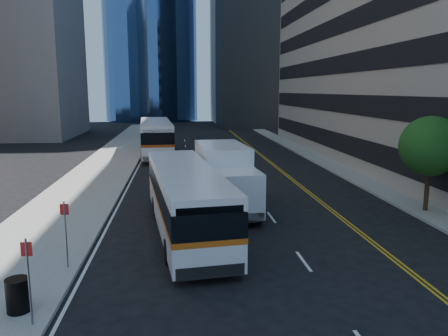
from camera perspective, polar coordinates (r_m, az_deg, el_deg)
The scene contains 9 objects.
ground at distance 15.76m, azimuth 10.64°, elevation -14.70°, with size 160.00×160.00×0.00m, color black.
sidewalk_west at distance 39.71m, azimuth -14.90°, elevation 0.39°, with size 5.00×90.00×0.15m, color gray.
sidewalk_east at distance 41.40m, azimuth 12.82°, elevation 0.86°, with size 2.00×90.00×0.15m, color gray.
midrise_west at distance 70.69m, azimuth -26.89°, elevation 17.99°, with size 18.00×18.00×35.00m, color gray.
street_tree at distance 25.57m, azimuth 25.36°, elevation 2.58°, with size 3.20×3.20×5.10m.
bus_front at distance 20.26m, azimuth -5.06°, elevation -3.89°, with size 4.04×12.12×3.07m.
bus_rear at distance 45.23m, azimuth -8.89°, elevation 4.09°, with size 3.94×13.66×3.48m.
box_truck at distance 24.10m, azimuth 0.15°, elevation -1.14°, with size 3.08×7.54×3.52m.
trash_can at distance 14.62m, azimuth -25.33°, elevation -14.77°, with size 0.67×0.67×1.01m, color black.
Camera 1 is at (-4.25, -13.68, 6.58)m, focal length 35.00 mm.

